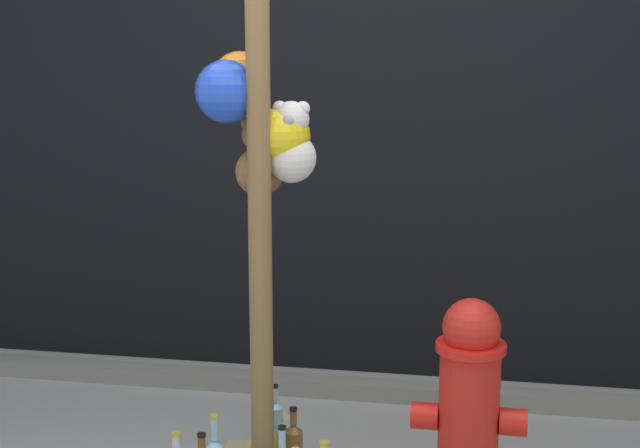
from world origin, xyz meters
The scene contains 9 objects.
building_wall centered at (0.00, 1.83, 1.79)m, with size 10.00×0.20×3.59m.
curb_strip centered at (0.00, 1.39, 0.04)m, with size 8.00×0.12×0.08m, color slate.
memorial_post centered at (-0.24, 0.46, 1.61)m, with size 0.61×0.30×2.89m.
fire_hydrant centered at (0.53, 0.47, 0.39)m, with size 0.42×0.25×0.77m.
bottle_2 centered at (-0.30, 0.68, 0.13)m, with size 0.06×0.06×0.35m.
bottle_3 centered at (-0.21, 0.57, 0.15)m, with size 0.06×0.06×0.36m.
litter_0 centered at (-0.28, 1.09, 0.00)m, with size 0.07×0.08×0.01m, color tan.
litter_2 centered at (-0.42, 0.77, 0.00)m, with size 0.10×0.10×0.01m, color tan.
litter_3 centered at (-0.18, 1.38, 0.00)m, with size 0.09×0.04×0.01m, color #8C99B2.
Camera 1 is at (0.59, -2.87, 1.74)m, focal length 54.21 mm.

